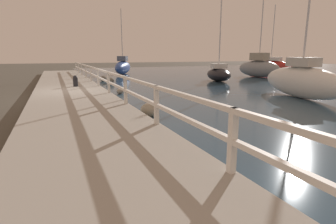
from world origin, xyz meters
name	(u,v)px	position (x,y,z in m)	size (l,w,h in m)	color
ground_plane	(71,98)	(0.00, 0.00, 0.00)	(120.00, 120.00, 0.00)	#4C473D
dock_walkway	(71,94)	(0.00, 0.00, 0.17)	(3.25, 36.00, 0.34)	#9E998E
railing	(103,76)	(1.52, 0.00, 0.98)	(0.10, 32.50, 0.94)	white
boulder_far_strip	(103,79)	(2.84, 7.70, 0.20)	(0.53, 0.48, 0.40)	#666056
boulder_near_dock	(150,110)	(2.11, -5.21, 0.23)	(0.62, 0.56, 0.46)	gray
boulder_upstream	(110,81)	(2.94, 5.54, 0.22)	(0.60, 0.54, 0.45)	#666056
boulder_mid_strip	(120,91)	(2.42, 0.32, 0.14)	(0.38, 0.34, 0.29)	gray
mooring_bollard	(75,81)	(0.35, 1.67, 0.64)	(0.25, 0.25, 0.59)	black
sailboat_red	(271,65)	(23.75, 11.68, 0.77)	(2.17, 5.82, 7.75)	red
sailboat_white	(301,81)	(9.98, -4.30, 0.81)	(2.28, 5.65, 7.98)	white
sailboat_blue	(123,67)	(6.17, 14.80, 0.77)	(3.39, 5.38, 6.63)	#2D4C9E
sailboat_black	(219,74)	(11.05, 4.06, 0.58)	(2.39, 3.69, 7.88)	black
sailboat_gray	(259,67)	(16.61, 5.85, 0.89)	(2.18, 4.50, 8.11)	gray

